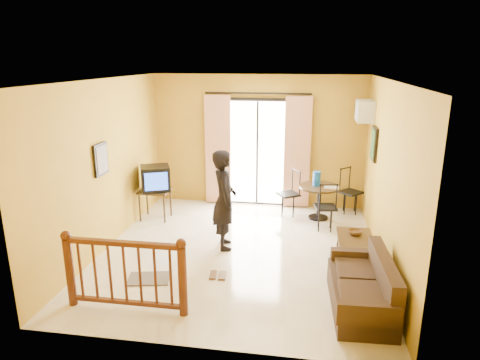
% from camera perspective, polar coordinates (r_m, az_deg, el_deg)
% --- Properties ---
extents(ground, '(5.00, 5.00, 0.00)m').
position_cam_1_polar(ground, '(7.24, -0.11, -9.53)').
color(ground, beige).
rests_on(ground, ground).
extents(room_shell, '(5.00, 5.00, 5.00)m').
position_cam_1_polar(room_shell, '(6.68, -0.12, 3.76)').
color(room_shell, white).
rests_on(room_shell, ground).
extents(balcony_door, '(2.25, 0.14, 2.46)m').
position_cam_1_polar(balcony_door, '(9.15, 2.31, 3.77)').
color(balcony_door, black).
rests_on(balcony_door, ground).
extents(tv_table, '(0.60, 0.50, 0.60)m').
position_cam_1_polar(tv_table, '(8.65, -11.28, -1.80)').
color(tv_table, black).
rests_on(tv_table, ground).
extents(television, '(0.69, 0.66, 0.49)m').
position_cam_1_polar(television, '(8.55, -11.21, 0.24)').
color(television, black).
rests_on(television, tv_table).
extents(picture_left, '(0.05, 0.42, 0.52)m').
position_cam_1_polar(picture_left, '(7.22, -18.05, 2.64)').
color(picture_left, black).
rests_on(picture_left, room_shell).
extents(dining_table, '(0.81, 0.81, 0.68)m').
position_cam_1_polar(dining_table, '(8.64, 10.53, -1.71)').
color(dining_table, black).
rests_on(dining_table, ground).
extents(water_jug, '(0.15, 0.15, 0.29)m').
position_cam_1_polar(water_jug, '(8.57, 10.19, 0.18)').
color(water_jug, blue).
rests_on(water_jug, dining_table).
extents(serving_tray, '(0.29, 0.20, 0.02)m').
position_cam_1_polar(serving_tray, '(8.51, 12.10, -0.98)').
color(serving_tray, '#EFE5CC').
rests_on(serving_tray, dining_table).
extents(dining_chairs, '(1.83, 1.52, 0.95)m').
position_cam_1_polar(dining_chairs, '(8.79, 10.66, -5.10)').
color(dining_chairs, black).
rests_on(dining_chairs, ground).
extents(air_conditioner, '(0.31, 0.60, 0.40)m').
position_cam_1_polar(air_conditioner, '(8.52, 16.27, 8.83)').
color(air_conditioner, silver).
rests_on(air_conditioner, room_shell).
extents(botanical_print, '(0.05, 0.50, 0.60)m').
position_cam_1_polar(botanical_print, '(7.97, 17.41, 4.64)').
color(botanical_print, black).
rests_on(botanical_print, room_shell).
extents(coffee_table, '(0.54, 0.98, 0.43)m').
position_cam_1_polar(coffee_table, '(6.93, 15.11, -8.71)').
color(coffee_table, black).
rests_on(coffee_table, ground).
extents(bowl, '(0.27, 0.27, 0.07)m').
position_cam_1_polar(bowl, '(7.03, 15.06, -6.75)').
color(bowl, '#51341B').
rests_on(bowl, coffee_table).
extents(sofa, '(0.77, 1.56, 0.73)m').
position_cam_1_polar(sofa, '(5.83, 16.27, -13.90)').
color(sofa, '#322113').
rests_on(sofa, ground).
extents(standing_person, '(0.56, 0.70, 1.69)m').
position_cam_1_polar(standing_person, '(7.12, -2.11, -2.65)').
color(standing_person, black).
rests_on(standing_person, ground).
extents(stair_balustrade, '(1.63, 0.13, 1.04)m').
position_cam_1_polar(stair_balustrade, '(5.66, -15.14, -11.46)').
color(stair_balustrade, '#471E0F').
rests_on(stair_balustrade, ground).
extents(doormat, '(0.67, 0.51, 0.02)m').
position_cam_1_polar(doormat, '(6.55, -12.05, -12.73)').
color(doormat, '#595047').
rests_on(doormat, ground).
extents(sandals, '(0.27, 0.26, 0.03)m').
position_cam_1_polar(sandals, '(6.50, -2.97, -12.57)').
color(sandals, '#51341B').
rests_on(sandals, ground).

